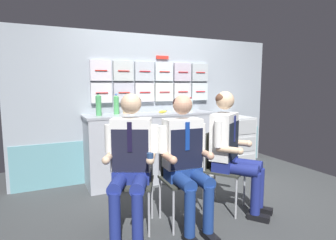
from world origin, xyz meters
TOP-DOWN VIEW (x-y plane):
  - ground at (0.00, 0.00)m, footprint 4.80×4.80m
  - galley_bulkhead at (-0.01, 1.37)m, footprint 4.20×0.14m
  - galley_counter at (-0.19, 1.09)m, footprint 1.91×0.53m
  - service_trolley at (1.22, 1.00)m, footprint 0.40×0.65m
  - folding_chair_left at (-0.85, -0.04)m, footprint 0.54×0.54m
  - crew_member_left at (-0.92, -0.18)m, footprint 0.60×0.71m
  - folding_chair_center at (-0.39, -0.17)m, footprint 0.42×0.42m
  - crew_member_center at (-0.40, -0.33)m, footprint 0.51×0.63m
  - folding_chair_near_trolley at (0.13, -0.10)m, footprint 0.56×0.56m
  - crew_member_near_trolley at (0.22, -0.22)m, footprint 0.65×0.71m
  - water_bottle_tall at (-0.69, 1.17)m, footprint 0.07×0.07m
  - water_bottle_short at (0.44, 1.23)m, footprint 0.06×0.06m
  - water_bottle_clear at (0.40, 0.99)m, footprint 0.07×0.07m
  - sparkling_bottle_green at (-0.94, 1.11)m, footprint 0.07×0.07m
  - espresso_cup_small at (-0.54, 1.23)m, footprint 0.07×0.07m
  - coffee_cup_white at (-0.47, 1.16)m, footprint 0.07×0.07m
  - snack_banana at (-0.03, 1.05)m, footprint 0.17×0.10m

SIDE VIEW (x-z plane):
  - ground at x=0.00m, z-range -0.04..0.00m
  - service_trolley at x=1.22m, z-range 0.03..0.92m
  - galley_counter at x=-0.19m, z-range 0.00..0.99m
  - folding_chair_left at x=-0.85m, z-range 0.11..0.97m
  - folding_chair_center at x=-0.39m, z-range 0.11..0.97m
  - folding_chair_near_trolley at x=0.13m, z-range 0.11..0.97m
  - crew_member_center at x=-0.40m, z-range 0.08..1.38m
  - crew_member_left at x=-0.92m, z-range 0.08..1.40m
  - crew_member_near_trolley at x=0.22m, z-range 0.08..1.41m
  - snack_banana at x=-0.03m, z-range 0.99..1.03m
  - coffee_cup_white at x=-0.47m, z-range 0.99..1.06m
  - espresso_cup_small at x=-0.54m, z-range 0.99..1.08m
  - galley_bulkhead at x=-0.01m, z-range 0.00..2.15m
  - water_bottle_clear at x=0.40m, z-range 0.98..1.21m
  - water_bottle_short at x=0.44m, z-range 0.98..1.21m
  - water_bottle_tall at x=-0.69m, z-range 0.98..1.27m
  - sparkling_bottle_green at x=-0.94m, z-range 0.98..1.29m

